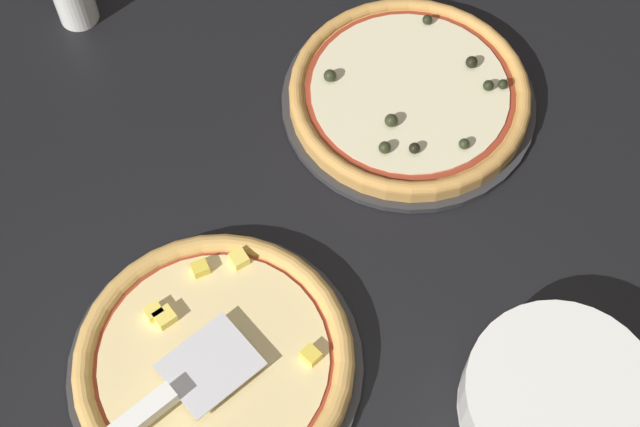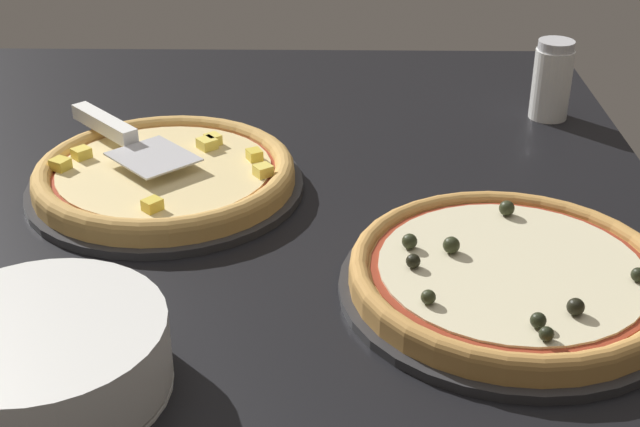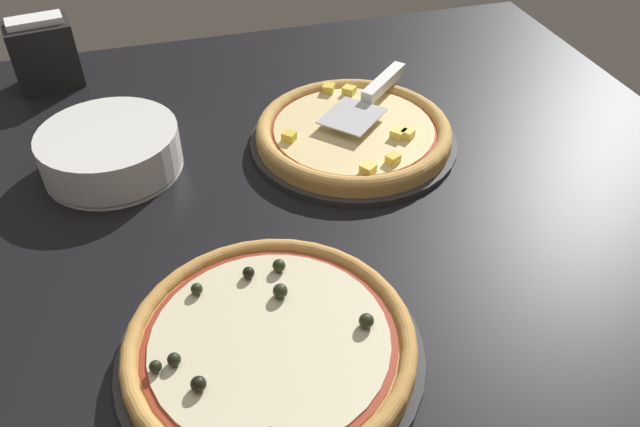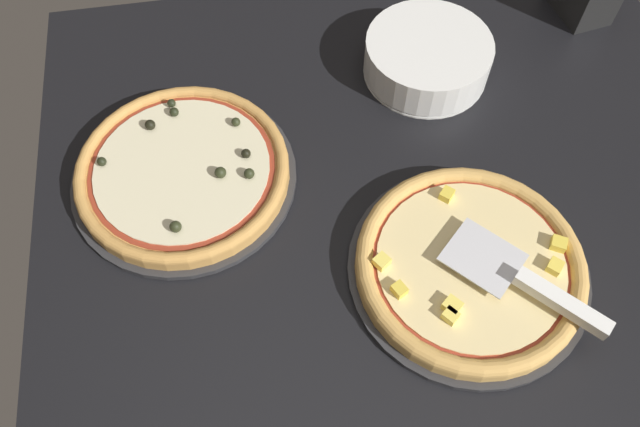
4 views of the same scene
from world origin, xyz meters
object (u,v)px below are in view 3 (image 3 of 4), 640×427
at_px(pizza_back, 270,343).
at_px(serving_spatula, 376,90).
at_px(napkin_holder, 44,53).
at_px(plate_stack, 111,150).
at_px(pizza_front, 354,131).

height_order(pizza_back, serving_spatula, serving_spatula).
xyz_separation_m(pizza_back, napkin_holder, (0.27, -0.76, 0.04)).
relative_size(serving_spatula, plate_stack, 0.95).
bearing_deg(pizza_back, plate_stack, -69.63).
bearing_deg(plate_stack, serving_spatula, -175.51).
distance_m(pizza_front, pizza_back, 0.46).
relative_size(pizza_front, plate_stack, 1.51).
distance_m(pizza_front, napkin_holder, 0.62).
bearing_deg(serving_spatula, plate_stack, 4.49).
height_order(pizza_front, napkin_holder, napkin_holder).
relative_size(pizza_front, pizza_back, 0.99).
relative_size(plate_stack, napkin_holder, 1.63).
bearing_deg(pizza_front, serving_spatula, -131.71).
bearing_deg(pizza_back, serving_spatula, -122.37).
relative_size(pizza_back, plate_stack, 1.53).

